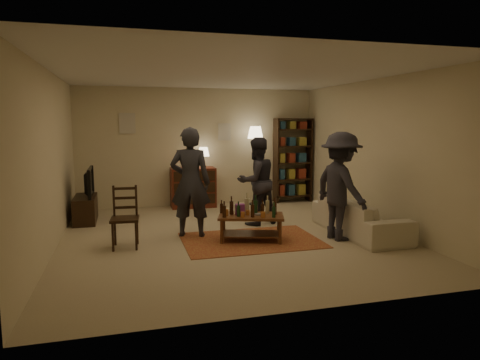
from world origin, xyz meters
name	(u,v)px	position (x,y,z in m)	size (l,w,h in m)	color
floor	(230,236)	(0.00, 0.00, 0.00)	(6.00, 6.00, 0.00)	#C6B793
room_shell	(171,127)	(-0.65, 2.98, 1.81)	(6.00, 6.00, 6.00)	beige
rug	(251,240)	(0.26, -0.33, 0.01)	(2.20, 1.50, 0.01)	maroon
coffee_table	(251,217)	(0.26, -0.33, 0.39)	(1.17, 0.85, 0.77)	brown
dining_chair	(125,215)	(-1.71, -0.15, 0.51)	(0.45, 0.45, 0.97)	black
tv_stand	(85,202)	(-2.44, 1.80, 0.38)	(0.40, 1.00, 1.06)	black
dresser	(193,186)	(-0.19, 2.71, 0.48)	(1.00, 0.50, 1.36)	maroon
bookshelf	(293,159)	(2.25, 2.78, 1.03)	(0.90, 0.34, 2.02)	black
floor_lamp	(255,138)	(1.25, 2.63, 1.56)	(0.36, 0.36, 1.83)	black
sofa	(359,216)	(2.20, -0.40, 0.30)	(2.08, 0.81, 0.61)	beige
person_left	(190,182)	(-0.64, 0.20, 0.92)	(0.67, 0.44, 1.84)	#282930
person_right	(256,181)	(0.69, 0.74, 0.82)	(0.80, 0.62, 1.65)	#2A2A32
person_by_sofa	(340,186)	(1.70, -0.62, 0.88)	(1.14, 0.66, 1.77)	#292830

